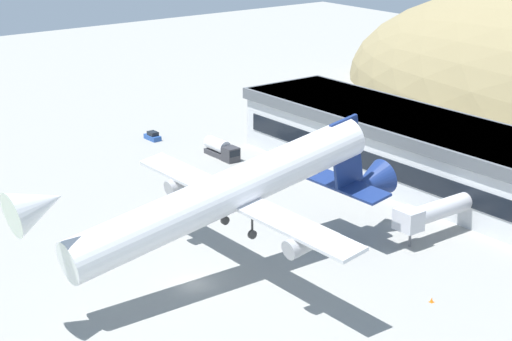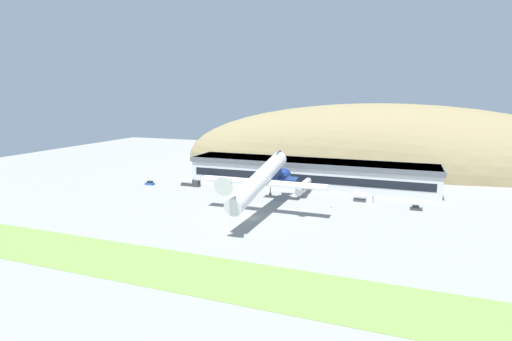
{
  "view_description": "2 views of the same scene",
  "coord_description": "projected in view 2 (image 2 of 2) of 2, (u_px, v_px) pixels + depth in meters",
  "views": [
    {
      "loc": [
        79.44,
        -51.1,
        46.48
      ],
      "look_at": [
        0.76,
        8.88,
        13.05
      ],
      "focal_mm": 60.0,
      "sensor_mm": 36.0,
      "label": 1
    },
    {
      "loc": [
        42.1,
        -108.77,
        36.67
      ],
      "look_at": [
        -2.24,
        9.54,
        12.89
      ],
      "focal_mm": 28.0,
      "sensor_mm": 36.0,
      "label": 2
    }
  ],
  "objects": [
    {
      "name": "jetway_0",
      "position": [
        304.0,
        185.0,
        148.41
      ],
      "size": [
        3.38,
        13.01,
        5.43
      ],
      "color": "silver",
      "rests_on": "ground_plane"
    },
    {
      "name": "hill_backdrop",
      "position": [
        379.0,
        165.0,
        214.77
      ],
      "size": [
        227.25,
        85.82,
        65.45
      ],
      "primitive_type": "ellipsoid",
      "color": "#8E7F56",
      "rests_on": "ground_plane"
    },
    {
      "name": "grass_strip_foreground",
      "position": [
        184.0,
        271.0,
        84.61
      ],
      "size": [
        334.09,
        17.92,
        0.08
      ],
      "primitive_type": "cube",
      "color": "#759947",
      "rests_on": "ground_plane"
    },
    {
      "name": "service_car_0",
      "position": [
        416.0,
        208.0,
        129.67
      ],
      "size": [
        3.82,
        1.81,
        1.53
      ],
      "color": "#333338",
      "rests_on": "ground_plane"
    },
    {
      "name": "cargo_airplane",
      "position": [
        261.0,
        180.0,
        123.53
      ],
      "size": [
        41.21,
        54.13,
        13.88
      ],
      "color": "silver"
    },
    {
      "name": "traffic_cone_1",
      "position": [
        252.0,
        196.0,
        146.2
      ],
      "size": [
        0.52,
        0.52,
        0.58
      ],
      "color": "orange",
      "rests_on": "ground_plane"
    },
    {
      "name": "fuel_truck",
      "position": [
        190.0,
        182.0,
        164.07
      ],
      "size": [
        8.19,
        2.43,
        3.21
      ],
      "color": "#333338",
      "rests_on": "ground_plane"
    },
    {
      "name": "traffic_cone_0",
      "position": [
        331.0,
        207.0,
        132.14
      ],
      "size": [
        0.52,
        0.52,
        0.58
      ],
      "color": "orange",
      "rests_on": "ground_plane"
    },
    {
      "name": "service_car_1",
      "position": [
        150.0,
        183.0,
        166.25
      ],
      "size": [
        3.77,
        1.75,
        1.65
      ],
      "color": "#264C99",
      "rests_on": "ground_plane"
    },
    {
      "name": "terminal_building",
      "position": [
        309.0,
        172.0,
        163.18
      ],
      "size": [
        100.23,
        18.25,
        10.73
      ],
      "color": "silver",
      "rests_on": "ground_plane"
    },
    {
      "name": "ground_plane",
      "position": [
        252.0,
        218.0,
        121.39
      ],
      "size": [
        371.21,
        371.21,
        0.0
      ],
      "primitive_type": "plane",
      "color": "gray"
    },
    {
      "name": "box_truck",
      "position": [
        363.0,
        197.0,
        139.88
      ],
      "size": [
        6.69,
        2.78,
        3.32
      ],
      "color": "silver",
      "rests_on": "ground_plane"
    }
  ]
}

